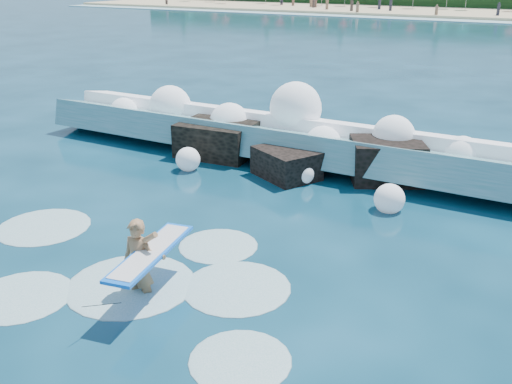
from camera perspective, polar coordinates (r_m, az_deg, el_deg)
ground at (r=12.65m, az=-10.48°, el=-6.75°), size 200.00×200.00×0.00m
breaking_wave at (r=18.79m, az=4.71°, el=4.92°), size 19.35×2.96×1.67m
rock_cluster at (r=18.04m, az=3.10°, el=3.83°), size 8.28×3.45×1.43m
surfer_with_board at (r=11.16m, az=-11.38°, el=-6.89°), size 1.16×3.00×1.85m
wave_spray at (r=18.77m, az=4.00°, el=6.60°), size 15.39×4.74×2.50m
surf_foam at (r=12.22m, az=-12.35°, el=-7.98°), size 8.81×5.60×0.13m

